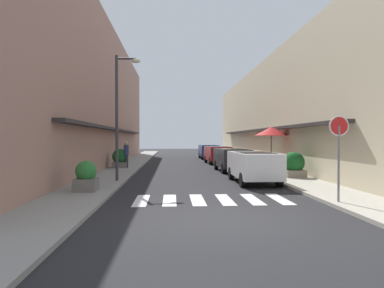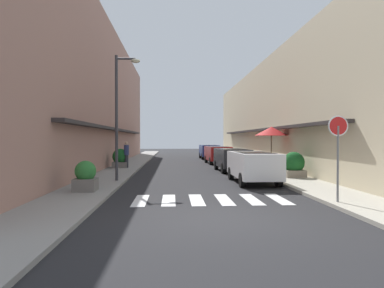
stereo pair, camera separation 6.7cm
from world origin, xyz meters
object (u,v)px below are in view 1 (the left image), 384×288
object	(u,v)px
parked_car_distant	(208,150)
planter_midblock	(294,165)
planter_far	(120,158)
parked_car_far	(217,153)
round_street_sign	(339,136)
street_lamp	(120,105)
planter_corner	(86,176)
parked_car_mid	(232,157)
cafe_umbrella	(271,131)
parked_car_near	(253,164)
pedestrian_walking_near	(126,154)

from	to	relation	value
parked_car_distant	planter_midblock	world-z (taller)	parked_car_distant
planter_midblock	planter_far	bearing A→B (deg)	146.85
parked_car_far	planter_midblock	distance (m)	11.41
parked_car_far	round_street_sign	distance (m)	18.15
street_lamp	planter_corner	distance (m)	4.49
round_street_sign	street_lamp	distance (m)	9.79
parked_car_far	street_lamp	distance (m)	13.93
parked_car_mid	round_street_sign	bearing A→B (deg)	-83.03
parked_car_distant	planter_far	xyz separation A→B (m)	(-7.43, -11.62, -0.18)
parked_car_far	cafe_umbrella	distance (m)	8.19
parked_car_distant	round_street_sign	distance (m)	25.08
planter_corner	planter_far	xyz separation A→B (m)	(-0.34, 10.68, 0.07)
round_street_sign	planter_corner	xyz separation A→B (m)	(-8.46, 2.72, -1.52)
parked_car_distant	planter_far	size ratio (longest dim) A/B	3.15
parked_car_near	planter_corner	size ratio (longest dim) A/B	3.79
parked_car_distant	round_street_sign	xyz separation A→B (m)	(1.37, -25.01, 1.27)
cafe_umbrella	round_street_sign	bearing A→B (deg)	-95.21
planter_far	pedestrian_walking_near	bearing A→B (deg)	-30.02
parked_car_mid	parked_car_far	world-z (taller)	same
parked_car_distant	street_lamp	size ratio (longest dim) A/B	0.69
parked_car_distant	planter_corner	world-z (taller)	parked_car_distant
parked_car_near	parked_car_mid	world-z (taller)	same
cafe_umbrella	planter_far	bearing A→B (deg)	162.74
parked_car_distant	planter_corner	xyz separation A→B (m)	(-7.09, -22.30, -0.25)
parked_car_distant	cafe_umbrella	distance (m)	14.92
parked_car_mid	parked_car_near	bearing A→B (deg)	-90.00
parked_car_far	planter_midblock	world-z (taller)	parked_car_far
planter_midblock	planter_far	world-z (taller)	planter_midblock
parked_car_near	planter_midblock	world-z (taller)	parked_car_near
parked_car_near	planter_far	world-z (taller)	parked_car_near
cafe_umbrella	planter_far	xyz separation A→B (m)	(-9.75, 3.03, -1.82)
parked_car_near	pedestrian_walking_near	xyz separation A→B (m)	(-6.96, 7.63, 0.15)
parked_car_near	planter_corner	distance (m)	7.62
parked_car_distant	planter_midblock	distance (m)	18.26
round_street_sign	planter_midblock	xyz separation A→B (m)	(1.12, 6.92, -1.44)
parked_car_near	round_street_sign	bearing A→B (deg)	-76.00
planter_far	parked_car_distant	bearing A→B (deg)	57.40
planter_midblock	parked_car_far	bearing A→B (deg)	102.60
parked_car_near	planter_far	bearing A→B (deg)	133.24
round_street_sign	pedestrian_walking_near	size ratio (longest dim) A/B	1.51
pedestrian_walking_near	parked_car_far	bearing A→B (deg)	129.80
parked_car_far	planter_corner	xyz separation A→B (m)	(-7.09, -15.34, -0.25)
street_lamp	planter_midblock	xyz separation A→B (m)	(8.76, 0.99, -2.95)
parked_car_distant	pedestrian_walking_near	bearing A→B (deg)	-120.36
parked_car_distant	cafe_umbrella	size ratio (longest dim) A/B	1.49
cafe_umbrella	street_lamp	bearing A→B (deg)	-152.66
parked_car_far	parked_car_distant	distance (m)	6.96
parked_car_far	planter_far	distance (m)	8.77
street_lamp	planter_corner	size ratio (longest dim) A/B	5.17
round_street_sign	planter_corner	world-z (taller)	round_street_sign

